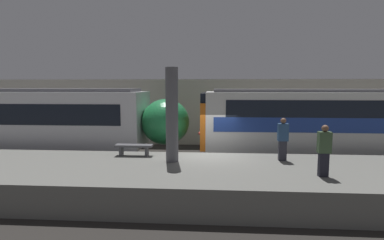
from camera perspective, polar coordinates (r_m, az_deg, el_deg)
ground_plane at (r=12.97m, az=3.13°, el=-10.55°), size 120.00×120.00×0.00m
platform at (r=10.64m, az=2.94°, el=-11.56°), size 40.00×4.57×1.00m
station_rear_barrier at (r=19.28m, az=3.51°, el=1.47°), size 50.00×0.15×4.24m
support_pillar_near at (r=11.02m, az=-3.85°, el=0.97°), size 0.46×0.46×3.47m
person_waiting at (r=10.09m, az=23.85°, el=-5.18°), size 0.38×0.24×1.62m
person_walking at (r=11.73m, az=16.91°, el=-3.35°), size 0.38×0.24×1.61m
platform_bench at (r=12.32m, az=-10.99°, el=-5.14°), size 1.50×0.40×0.45m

